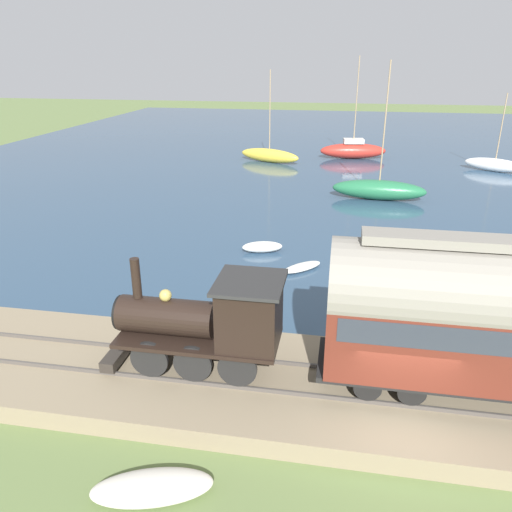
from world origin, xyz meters
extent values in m
plane|color=#607542|center=(0.00, 0.00, 0.00)|extent=(200.00, 200.00, 0.00)
cube|color=#2D4760|center=(44.01, 0.00, 0.00)|extent=(80.00, 80.00, 0.01)
cube|color=#84755B|center=(1.11, 0.00, 0.29)|extent=(5.19, 56.00, 0.58)
cube|color=#4C4742|center=(0.40, 0.00, 0.64)|extent=(0.07, 54.88, 0.12)
cube|color=#4C4742|center=(1.83, 0.00, 0.64)|extent=(0.07, 54.88, 0.12)
cylinder|color=black|center=(0.40, 4.45, 1.27)|extent=(0.12, 1.13, 1.13)
cylinder|color=black|center=(1.83, 4.45, 1.27)|extent=(0.12, 1.13, 1.13)
cylinder|color=black|center=(0.40, 5.75, 1.27)|extent=(0.12, 1.13, 1.13)
cylinder|color=black|center=(1.83, 5.75, 1.27)|extent=(0.12, 1.13, 1.13)
cylinder|color=black|center=(0.40, 7.04, 1.27)|extent=(0.12, 1.13, 1.13)
cylinder|color=black|center=(1.83, 7.04, 1.27)|extent=(0.12, 1.13, 1.13)
cube|color=black|center=(1.11, 5.75, 1.72)|extent=(1.93, 4.71, 0.12)
cylinder|color=black|center=(1.11, 6.69, 2.32)|extent=(1.08, 2.82, 1.08)
cylinder|color=black|center=(1.11, 8.14, 2.32)|extent=(1.03, 0.08, 1.03)
cylinder|color=black|center=(1.11, 7.54, 3.47)|extent=(0.27, 0.27, 1.22)
sphere|color=tan|center=(1.11, 6.69, 3.00)|extent=(0.36, 0.36, 0.36)
cube|color=black|center=(1.11, 4.22, 2.67)|extent=(1.83, 1.65, 1.78)
cube|color=#282828|center=(1.11, 4.22, 3.61)|extent=(2.03, 1.89, 0.10)
cube|color=#2D2823|center=(1.11, 8.35, 0.88)|extent=(1.73, 0.44, 0.32)
cylinder|color=black|center=(0.40, -0.28, 1.08)|extent=(0.12, 0.76, 0.76)
cylinder|color=black|center=(1.83, -0.28, 1.08)|extent=(0.12, 0.76, 0.76)
cylinder|color=black|center=(0.40, 0.87, 1.08)|extent=(0.12, 0.76, 0.76)
cylinder|color=black|center=(1.83, 0.87, 1.08)|extent=(0.12, 0.76, 0.76)
cube|color=black|center=(1.11, -2.35, 1.39)|extent=(2.11, 9.21, 0.16)
cube|color=#5B2319|center=(1.11, -2.35, 2.64)|extent=(2.34, 8.84, 2.34)
cube|color=#2D333D|center=(1.11, -2.35, 3.05)|extent=(2.37, 8.29, 0.66)
cylinder|color=gray|center=(1.11, -2.35, 3.81)|extent=(2.46, 8.84, 2.46)
ellipsoid|color=#236B42|center=(23.84, -0.61, 0.69)|extent=(2.13, 6.52, 1.36)
cylinder|color=#9E8460|center=(23.84, -0.61, 5.25)|extent=(0.10, 0.10, 7.76)
ellipsoid|color=#B72D23|center=(38.74, 1.13, 0.73)|extent=(2.70, 6.55, 1.45)
cylinder|color=#9E8460|center=(38.74, 1.13, 5.42)|extent=(0.10, 0.10, 7.91)
cube|color=silver|center=(38.74, 1.13, 1.68)|extent=(1.34, 2.04, 0.45)
ellipsoid|color=white|center=(34.92, -10.99, 0.56)|extent=(3.48, 4.99, 1.11)
cylinder|color=#9E8460|center=(34.92, -10.99, 3.83)|extent=(0.10, 0.10, 5.41)
ellipsoid|color=gold|center=(35.51, 8.87, 0.63)|extent=(3.48, 6.18, 1.24)
cylinder|color=#9E8460|center=(35.51, 8.87, 4.74)|extent=(0.10, 0.10, 6.98)
ellipsoid|color=silver|center=(12.47, 5.74, 0.28)|extent=(1.36, 2.21, 0.54)
ellipsoid|color=silver|center=(6.02, -0.70, 0.20)|extent=(1.83, 2.27, 0.38)
ellipsoid|color=silver|center=(13.55, -0.51, 0.27)|extent=(2.36, 2.60, 0.53)
ellipsoid|color=silver|center=(10.48, 3.52, 0.16)|extent=(2.04, 2.04, 0.30)
ellipsoid|color=beige|center=(-3.02, 5.73, 0.22)|extent=(1.88, 3.00, 0.44)
camera|label=1|loc=(-11.06, 1.88, 9.40)|focal=35.00mm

